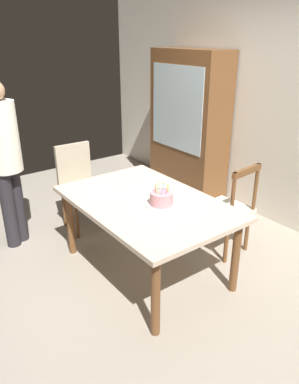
{
  "coord_description": "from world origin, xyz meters",
  "views": [
    {
      "loc": [
        2.37,
        -1.73,
        2.08
      ],
      "look_at": [
        0.05,
        0.0,
        0.82
      ],
      "focal_mm": 34.46,
      "sensor_mm": 36.0,
      "label": 1
    }
  ],
  "objects_px": {
    "plate_near_celebrant": "(98,191)",
    "china_cabinet": "(188,125)",
    "dining_table": "(146,209)",
    "birthday_cake": "(162,199)",
    "person_celebrant": "(5,157)",
    "plate_far_side": "(162,191)",
    "chair_upholstered": "(79,182)",
    "chair_spindle_back": "(228,210)"
  },
  "relations": [
    {
      "from": "plate_near_celebrant",
      "to": "china_cabinet",
      "type": "bearing_deg",
      "value": 112.35
    },
    {
      "from": "dining_table",
      "to": "birthday_cake",
      "type": "relative_size",
      "value": 5.68
    },
    {
      "from": "person_celebrant",
      "to": "birthday_cake",
      "type": "bearing_deg",
      "value": 31.48
    },
    {
      "from": "person_celebrant",
      "to": "china_cabinet",
      "type": "bearing_deg",
      "value": 88.51
    },
    {
      "from": "plate_far_side",
      "to": "chair_upholstered",
      "type": "distance_m",
      "value": 1.16
    },
    {
      "from": "chair_upholstered",
      "to": "dining_table",
      "type": "bearing_deg",
      "value": 3.45
    },
    {
      "from": "plate_far_side",
      "to": "china_cabinet",
      "type": "bearing_deg",
      "value": 129.68
    },
    {
      "from": "dining_table",
      "to": "china_cabinet",
      "type": "distance_m",
      "value": 1.98
    },
    {
      "from": "birthday_cake",
      "to": "person_celebrant",
      "type": "distance_m",
      "value": 1.65
    },
    {
      "from": "chair_spindle_back",
      "to": "chair_upholstered",
      "type": "bearing_deg",
      "value": -146.54
    },
    {
      "from": "chair_upholstered",
      "to": "plate_far_side",
      "type": "bearing_deg",
      "value": 15.61
    },
    {
      "from": "plate_near_celebrant",
      "to": "chair_spindle_back",
      "type": "distance_m",
      "value": 1.29
    },
    {
      "from": "plate_near_celebrant",
      "to": "plate_far_side",
      "type": "distance_m",
      "value": 0.59
    },
    {
      "from": "plate_far_side",
      "to": "person_celebrant",
      "type": "distance_m",
      "value": 1.58
    },
    {
      "from": "person_celebrant",
      "to": "chair_upholstered",
      "type": "bearing_deg",
      "value": 85.91
    },
    {
      "from": "chair_spindle_back",
      "to": "person_celebrant",
      "type": "distance_m",
      "value": 2.26
    },
    {
      "from": "dining_table",
      "to": "birthday_cake",
      "type": "xyz_separation_m",
      "value": [
        0.16,
        0.05,
        0.14
      ]
    },
    {
      "from": "chair_upholstered",
      "to": "person_celebrant",
      "type": "xyz_separation_m",
      "value": [
        -0.05,
        -0.74,
        0.43
      ]
    },
    {
      "from": "plate_far_side",
      "to": "dining_table",
      "type": "bearing_deg",
      "value": -71.48
    },
    {
      "from": "plate_near_celebrant",
      "to": "chair_spindle_back",
      "type": "xyz_separation_m",
      "value": [
        0.65,
        1.09,
        -0.27
      ]
    },
    {
      "from": "chair_spindle_back",
      "to": "chair_upholstered",
      "type": "relative_size",
      "value": 1.0
    },
    {
      "from": "person_celebrant",
      "to": "dining_table",
      "type": "bearing_deg",
      "value": 33.14
    },
    {
      "from": "china_cabinet",
      "to": "plate_far_side",
      "type": "bearing_deg",
      "value": -50.32
    },
    {
      "from": "dining_table",
      "to": "plate_far_side",
      "type": "relative_size",
      "value": 7.23
    },
    {
      "from": "plate_far_side",
      "to": "chair_upholstered",
      "type": "xyz_separation_m",
      "value": [
        -1.1,
        -0.31,
        -0.2
      ]
    },
    {
      "from": "chair_spindle_back",
      "to": "plate_near_celebrant",
      "type": "bearing_deg",
      "value": -120.75
    },
    {
      "from": "birthday_cake",
      "to": "chair_upholstered",
      "type": "xyz_separation_m",
      "value": [
        -1.34,
        -0.12,
        -0.25
      ]
    },
    {
      "from": "dining_table",
      "to": "person_celebrant",
      "type": "relative_size",
      "value": 0.94
    },
    {
      "from": "person_celebrant",
      "to": "plate_near_celebrant",
      "type": "bearing_deg",
      "value": 35.5
    },
    {
      "from": "plate_near_celebrant",
      "to": "china_cabinet",
      "type": "distance_m",
      "value": 1.95
    },
    {
      "from": "plate_near_celebrant",
      "to": "chair_upholstered",
      "type": "bearing_deg",
      "value": 167.48
    },
    {
      "from": "dining_table",
      "to": "plate_near_celebrant",
      "type": "xyz_separation_m",
      "value": [
        -0.44,
        -0.24,
        0.09
      ]
    },
    {
      "from": "chair_upholstered",
      "to": "china_cabinet",
      "type": "bearing_deg",
      "value": 89.68
    },
    {
      "from": "chair_upholstered",
      "to": "china_cabinet",
      "type": "xyz_separation_m",
      "value": [
        0.01,
        1.63,
        0.42
      ]
    },
    {
      "from": "dining_table",
      "to": "chair_upholstered",
      "type": "distance_m",
      "value": 1.19
    },
    {
      "from": "dining_table",
      "to": "chair_spindle_back",
      "type": "distance_m",
      "value": 0.89
    },
    {
      "from": "birthday_cake",
      "to": "plate_far_side",
      "type": "relative_size",
      "value": 1.27
    },
    {
      "from": "dining_table",
      "to": "person_celebrant",
      "type": "xyz_separation_m",
      "value": [
        -1.24,
        -0.81,
        0.32
      ]
    },
    {
      "from": "china_cabinet",
      "to": "chair_upholstered",
      "type": "bearing_deg",
      "value": -90.32
    },
    {
      "from": "chair_spindle_back",
      "to": "person_celebrant",
      "type": "relative_size",
      "value": 0.56
    },
    {
      "from": "birthday_cake",
      "to": "chair_spindle_back",
      "type": "distance_m",
      "value": 0.87
    },
    {
      "from": "birthday_cake",
      "to": "plate_far_side",
      "type": "height_order",
      "value": "birthday_cake"
    }
  ]
}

